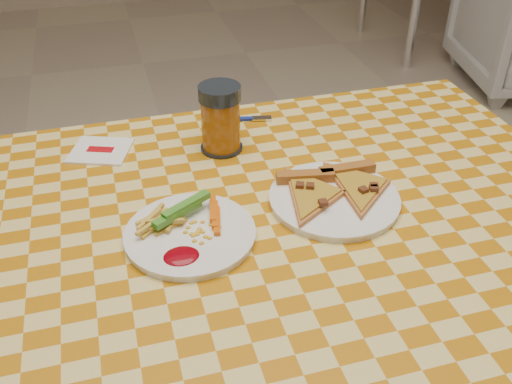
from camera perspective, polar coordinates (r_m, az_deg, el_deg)
table at (r=1.08m, az=0.86°, el=-5.28°), size 1.28×0.88×0.76m
plate_left at (r=0.99m, az=-6.60°, el=-4.31°), size 0.23×0.23×0.01m
plate_right at (r=1.07m, az=7.81°, el=-0.80°), size 0.29×0.29×0.01m
fries_veggies at (r=0.99m, az=-7.31°, el=-3.10°), size 0.18×0.17×0.04m
pizza_slices at (r=1.08m, az=7.72°, el=0.36°), size 0.25×0.24×0.02m
drink_glass at (r=1.20m, az=-3.56°, el=7.29°), size 0.09×0.09×0.15m
napkin at (r=1.26m, az=-15.28°, el=4.01°), size 0.15×0.15×0.01m
fork at (r=1.34m, az=-1.46°, el=7.33°), size 0.14×0.05×0.01m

